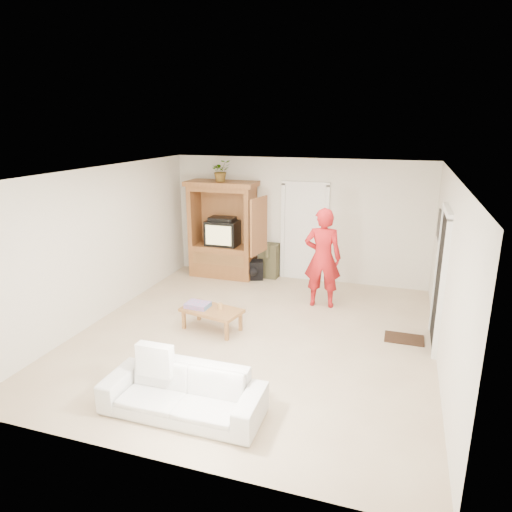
# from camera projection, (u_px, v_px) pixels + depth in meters

# --- Properties ---
(floor) EXTENTS (6.00, 6.00, 0.00)m
(floor) POSITION_uv_depth(u_px,v_px,m) (254.00, 335.00, 7.35)
(floor) COLOR tan
(floor) RESTS_ON ground
(ceiling) EXTENTS (6.00, 6.00, 0.00)m
(ceiling) POSITION_uv_depth(u_px,v_px,m) (254.00, 172.00, 6.62)
(ceiling) COLOR white
(ceiling) RESTS_ON floor
(wall_back) EXTENTS (5.50, 0.00, 5.50)m
(wall_back) POSITION_uv_depth(u_px,v_px,m) (298.00, 220.00, 9.72)
(wall_back) COLOR silver
(wall_back) RESTS_ON floor
(wall_front) EXTENTS (5.50, 0.00, 5.50)m
(wall_front) POSITION_uv_depth(u_px,v_px,m) (154.00, 345.00, 4.24)
(wall_front) COLOR silver
(wall_front) RESTS_ON floor
(wall_left) EXTENTS (0.00, 6.00, 6.00)m
(wall_left) POSITION_uv_depth(u_px,v_px,m) (102.00, 244.00, 7.79)
(wall_left) COLOR silver
(wall_left) RESTS_ON floor
(wall_right) EXTENTS (0.00, 6.00, 6.00)m
(wall_right) POSITION_uv_depth(u_px,v_px,m) (447.00, 276.00, 6.17)
(wall_right) COLOR silver
(wall_right) RESTS_ON floor
(armoire) EXTENTS (1.82, 1.14, 2.10)m
(armoire) POSITION_uv_depth(u_px,v_px,m) (224.00, 236.00, 9.99)
(armoire) COLOR brown
(armoire) RESTS_ON floor
(door_back) EXTENTS (0.85, 0.05, 2.04)m
(door_back) POSITION_uv_depth(u_px,v_px,m) (304.00, 233.00, 9.73)
(door_back) COLOR white
(door_back) RESTS_ON floor
(doorway_right) EXTENTS (0.05, 0.90, 2.04)m
(doorway_right) POSITION_uv_depth(u_px,v_px,m) (440.00, 281.00, 6.80)
(doorway_right) COLOR black
(doorway_right) RESTS_ON floor
(framed_picture) EXTENTS (0.03, 0.60, 0.48)m
(framed_picture) POSITION_uv_depth(u_px,v_px,m) (440.00, 225.00, 7.83)
(framed_picture) COLOR black
(framed_picture) RESTS_ON wall_right
(doormat) EXTENTS (0.60, 0.40, 0.02)m
(doormat) POSITION_uv_depth(u_px,v_px,m) (404.00, 339.00, 7.21)
(doormat) COLOR #382316
(doormat) RESTS_ON floor
(plant) EXTENTS (0.53, 0.53, 0.45)m
(plant) POSITION_uv_depth(u_px,v_px,m) (221.00, 171.00, 9.57)
(plant) COLOR #4C7238
(plant) RESTS_ON armoire
(man) EXTENTS (0.71, 0.50, 1.85)m
(man) POSITION_uv_depth(u_px,v_px,m) (323.00, 258.00, 8.30)
(man) COLOR #AC161A
(man) RESTS_ON floor
(sofa) EXTENTS (1.89, 0.74, 0.55)m
(sofa) POSITION_uv_depth(u_px,v_px,m) (183.00, 392.00, 5.31)
(sofa) COLOR silver
(sofa) RESTS_ON floor
(coffee_table) EXTENTS (1.07, 0.73, 0.36)m
(coffee_table) POSITION_uv_depth(u_px,v_px,m) (212.00, 312.00, 7.47)
(coffee_table) COLOR brown
(coffee_table) RESTS_ON floor
(towel) EXTENTS (0.40, 0.30, 0.08)m
(towel) POSITION_uv_depth(u_px,v_px,m) (198.00, 305.00, 7.52)
(towel) COLOR #D64781
(towel) RESTS_ON coffee_table
(candle) EXTENTS (0.08, 0.08, 0.10)m
(candle) POSITION_uv_depth(u_px,v_px,m) (220.00, 306.00, 7.44)
(candle) COLOR tan
(candle) RESTS_ON coffee_table
(backpack_black) EXTENTS (0.40, 0.32, 0.43)m
(backpack_black) POSITION_uv_depth(u_px,v_px,m) (255.00, 270.00, 9.88)
(backpack_black) COLOR black
(backpack_black) RESTS_ON floor
(backpack_olive) EXTENTS (0.41, 0.31, 0.76)m
(backpack_olive) POSITION_uv_depth(u_px,v_px,m) (269.00, 260.00, 10.02)
(backpack_olive) COLOR #47442B
(backpack_olive) RESTS_ON floor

